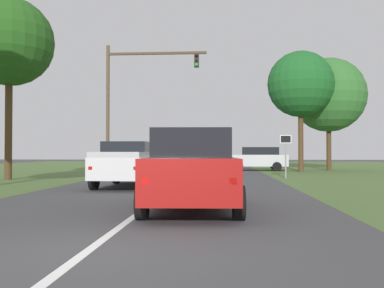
{
  "coord_description": "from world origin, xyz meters",
  "views": [
    {
      "loc": [
        1.89,
        -5.87,
        1.41
      ],
      "look_at": [
        0.18,
        19.56,
        1.89
      ],
      "focal_mm": 39.78,
      "sensor_mm": 36.0,
      "label": 1
    }
  ],
  "objects_px": {
    "traffic_light": "(131,90)",
    "extra_tree_2": "(301,84)",
    "oak_tree_right": "(329,95)",
    "red_suv_near": "(192,168)",
    "extra_tree_1": "(9,42)",
    "crossing_suv_far": "(258,158)",
    "pickup_truck_lead": "(129,164)",
    "keep_moving_sign": "(286,149)"
  },
  "relations": [
    {
      "from": "traffic_light",
      "to": "extra_tree_2",
      "type": "bearing_deg",
      "value": 8.45
    },
    {
      "from": "oak_tree_right",
      "to": "red_suv_near",
      "type": "bearing_deg",
      "value": -111.51
    },
    {
      "from": "oak_tree_right",
      "to": "extra_tree_1",
      "type": "xyz_separation_m",
      "value": [
        -19.04,
        -12.23,
        1.24
      ]
    },
    {
      "from": "crossing_suv_far",
      "to": "extra_tree_2",
      "type": "bearing_deg",
      "value": -32.58
    },
    {
      "from": "extra_tree_2",
      "to": "pickup_truck_lead",
      "type": "bearing_deg",
      "value": -124.43
    },
    {
      "from": "oak_tree_right",
      "to": "pickup_truck_lead",
      "type": "bearing_deg",
      "value": -126.61
    },
    {
      "from": "traffic_light",
      "to": "extra_tree_1",
      "type": "xyz_separation_m",
      "value": [
        -4.58,
        -8.08,
        1.29
      ]
    },
    {
      "from": "red_suv_near",
      "to": "crossing_suv_far",
      "type": "relative_size",
      "value": 1.06
    },
    {
      "from": "crossing_suv_far",
      "to": "extra_tree_1",
      "type": "xyz_separation_m",
      "value": [
        -13.59,
        -11.69,
        6.08
      ]
    },
    {
      "from": "pickup_truck_lead",
      "to": "oak_tree_right",
      "type": "bearing_deg",
      "value": 53.39
    },
    {
      "from": "red_suv_near",
      "to": "pickup_truck_lead",
      "type": "xyz_separation_m",
      "value": [
        -3.01,
        6.64,
        -0.07
      ]
    },
    {
      "from": "crossing_suv_far",
      "to": "extra_tree_1",
      "type": "height_order",
      "value": "extra_tree_1"
    },
    {
      "from": "traffic_light",
      "to": "keep_moving_sign",
      "type": "height_order",
      "value": "traffic_light"
    },
    {
      "from": "pickup_truck_lead",
      "to": "keep_moving_sign",
      "type": "relative_size",
      "value": 2.15
    },
    {
      "from": "pickup_truck_lead",
      "to": "keep_moving_sign",
      "type": "distance_m",
      "value": 9.36
    },
    {
      "from": "keep_moving_sign",
      "to": "extra_tree_2",
      "type": "distance_m",
      "value": 9.36
    },
    {
      "from": "oak_tree_right",
      "to": "extra_tree_1",
      "type": "distance_m",
      "value": 22.66
    },
    {
      "from": "keep_moving_sign",
      "to": "oak_tree_right",
      "type": "bearing_deg",
      "value": 64.7
    },
    {
      "from": "pickup_truck_lead",
      "to": "keep_moving_sign",
      "type": "xyz_separation_m",
      "value": [
        7.18,
        5.97,
        0.63
      ]
    },
    {
      "from": "extra_tree_1",
      "to": "traffic_light",
      "type": "bearing_deg",
      "value": 60.46
    },
    {
      "from": "keep_moving_sign",
      "to": "crossing_suv_far",
      "type": "xyz_separation_m",
      "value": [
        -0.64,
        9.63,
        -0.63
      ]
    },
    {
      "from": "pickup_truck_lead",
      "to": "oak_tree_right",
      "type": "xyz_separation_m",
      "value": [
        11.99,
        16.14,
        4.84
      ]
    },
    {
      "from": "pickup_truck_lead",
      "to": "crossing_suv_far",
      "type": "bearing_deg",
      "value": 67.26
    },
    {
      "from": "extra_tree_1",
      "to": "extra_tree_2",
      "type": "distance_m",
      "value": 19.21
    },
    {
      "from": "traffic_light",
      "to": "keep_moving_sign",
      "type": "bearing_deg",
      "value": -31.93
    },
    {
      "from": "pickup_truck_lead",
      "to": "extra_tree_2",
      "type": "distance_m",
      "value": 17.5
    },
    {
      "from": "red_suv_near",
      "to": "traffic_light",
      "type": "distance_m",
      "value": 19.97
    },
    {
      "from": "oak_tree_right",
      "to": "extra_tree_1",
      "type": "height_order",
      "value": "extra_tree_1"
    },
    {
      "from": "traffic_light",
      "to": "extra_tree_1",
      "type": "bearing_deg",
      "value": -119.54
    },
    {
      "from": "crossing_suv_far",
      "to": "extra_tree_1",
      "type": "distance_m",
      "value": 18.93
    },
    {
      "from": "traffic_light",
      "to": "keep_moving_sign",
      "type": "xyz_separation_m",
      "value": [
        9.66,
        -6.02,
        -4.15
      ]
    },
    {
      "from": "keep_moving_sign",
      "to": "extra_tree_1",
      "type": "height_order",
      "value": "extra_tree_1"
    },
    {
      "from": "pickup_truck_lead",
      "to": "crossing_suv_far",
      "type": "distance_m",
      "value": 16.91
    },
    {
      "from": "traffic_light",
      "to": "extra_tree_2",
      "type": "relative_size",
      "value": 1.02
    },
    {
      "from": "pickup_truck_lead",
      "to": "traffic_light",
      "type": "bearing_deg",
      "value": 101.68
    },
    {
      "from": "traffic_light",
      "to": "extra_tree_2",
      "type": "xyz_separation_m",
      "value": [
        11.9,
        1.77,
        0.53
      ]
    },
    {
      "from": "extra_tree_2",
      "to": "extra_tree_1",
      "type": "bearing_deg",
      "value": -149.15
    },
    {
      "from": "oak_tree_right",
      "to": "extra_tree_1",
      "type": "bearing_deg",
      "value": -147.29
    },
    {
      "from": "crossing_suv_far",
      "to": "extra_tree_1",
      "type": "relative_size",
      "value": 0.5
    },
    {
      "from": "crossing_suv_far",
      "to": "pickup_truck_lead",
      "type": "bearing_deg",
      "value": -112.74
    },
    {
      "from": "oak_tree_right",
      "to": "extra_tree_2",
      "type": "bearing_deg",
      "value": -137.04
    },
    {
      "from": "pickup_truck_lead",
      "to": "extra_tree_2",
      "type": "relative_size",
      "value": 0.61
    }
  ]
}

